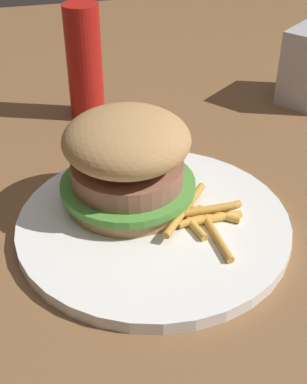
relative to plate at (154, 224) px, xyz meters
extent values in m
plane|color=brown|center=(0.01, -0.02, -0.01)|extent=(1.60, 1.60, 0.00)
cylinder|color=white|center=(0.00, 0.00, 0.00)|extent=(0.25, 0.25, 0.01)
cylinder|color=tan|center=(-0.03, -0.02, 0.01)|extent=(0.12, 0.12, 0.01)
cylinder|color=#4C9338|center=(-0.03, -0.02, 0.02)|extent=(0.13, 0.13, 0.01)
cylinder|color=#8E5B47|center=(-0.03, -0.02, 0.04)|extent=(0.11, 0.11, 0.02)
ellipsoid|color=tan|center=(-0.03, -0.02, 0.07)|extent=(0.12, 0.12, 0.05)
cylinder|color=gold|center=(0.01, 0.05, 0.01)|extent=(0.02, 0.07, 0.01)
cylinder|color=gold|center=(0.02, 0.05, 0.01)|extent=(0.01, 0.06, 0.01)
cylinder|color=gold|center=(0.01, 0.05, 0.01)|extent=(0.05, 0.06, 0.01)
cylinder|color=gold|center=(0.01, 0.03, 0.01)|extent=(0.07, 0.02, 0.01)
cylinder|color=gold|center=(0.04, 0.05, 0.01)|extent=(0.08, 0.01, 0.01)
cylinder|color=gold|center=(0.01, 0.03, 0.02)|extent=(0.07, 0.06, 0.01)
cylinder|color=gold|center=(0.01, 0.05, 0.02)|extent=(0.01, 0.05, 0.01)
cylinder|color=#B21914|center=(-0.25, -0.02, 0.06)|extent=(0.04, 0.04, 0.14)
camera|label=1|loc=(0.37, -0.10, 0.30)|focal=49.17mm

